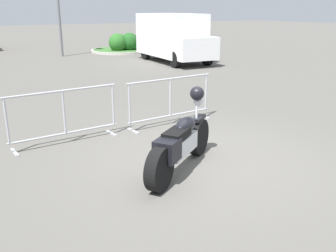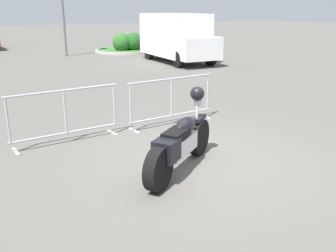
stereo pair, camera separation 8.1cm
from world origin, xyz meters
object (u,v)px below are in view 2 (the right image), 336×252
motorcycle (181,142)px  crowd_barrier_far (172,101)px  crowd_barrier_near (65,116)px  delivery_van (176,36)px

motorcycle → crowd_barrier_far: size_ratio=0.89×
crowd_barrier_near → delivery_van: delivery_van is taller
motorcycle → crowd_barrier_far: 2.57m
crowd_barrier_near → crowd_barrier_far: size_ratio=1.00×
crowd_barrier_far → crowd_barrier_near: bearing=180.0°
crowd_barrier_far → delivery_van: size_ratio=0.43×
motorcycle → crowd_barrier_near: bearing=84.5°
crowd_barrier_far → delivery_van: (5.72, 8.93, 0.69)m
crowd_barrier_near → delivery_van: bearing=47.6°
motorcycle → delivery_van: 13.20m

